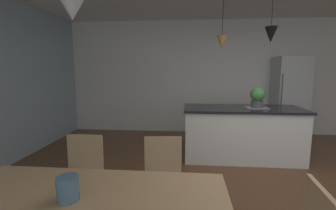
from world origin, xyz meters
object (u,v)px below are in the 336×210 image
Objects in this scene: chair_far_left at (81,176)px; refrigerator at (289,98)px; vase_on_dining_table at (68,189)px; dining_table at (85,207)px; kitchen_island at (242,133)px; chair_far_right at (163,179)px; potted_plant_on_island at (258,97)px.

refrigerator is (3.31, 3.29, 0.44)m from chair_far_left.
vase_on_dining_table is at bearing -125.77° from refrigerator.
kitchen_island is at bearing 59.83° from dining_table.
vase_on_dining_table is (-2.98, -4.14, -0.11)m from refrigerator.
chair_far_left is 0.43× the size of kitchen_island.
dining_table is at bearing -117.15° from chair_far_right.
chair_far_right is at bearing -126.92° from refrigerator.
kitchen_island is at bearing 180.00° from potted_plant_on_island.
vase_on_dining_table is (-1.68, -2.76, 0.34)m from kitchen_island.
refrigerator is (2.89, 4.10, 0.26)m from dining_table.
chair_far_left is 3.01m from potted_plant_on_island.
refrigerator is at bearing 54.85° from dining_table.
chair_far_right is 0.43× the size of kitchen_island.
chair_far_left is at bearing 111.26° from vase_on_dining_table.
potted_plant_on_island is at bearing -127.86° from refrigerator.
chair_far_right is 2.24m from kitchen_island.
vase_on_dining_table reaches higher than dining_table.
vase_on_dining_table is at bearing -124.69° from potted_plant_on_island.
vase_on_dining_table is at bearing -121.27° from kitchen_island.
potted_plant_on_island reaches higher than kitchen_island.
chair_far_right is 4.14m from refrigerator.
potted_plant_on_island reaches higher than dining_table.
refrigerator is at bearing 53.08° from chair_far_right.
refrigerator reaches higher than dining_table.
vase_on_dining_table is at bearing -159.51° from dining_table.
chair_far_left is 0.48× the size of refrigerator.
chair_far_left is at bearing -136.40° from kitchen_island.
chair_far_left is 5.48× the size of vase_on_dining_table.
refrigerator is 5.21× the size of potted_plant_on_island.
refrigerator reaches higher than vase_on_dining_table.
chair_far_right reaches higher than dining_table.
chair_far_right is (0.42, 0.81, -0.18)m from dining_table.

